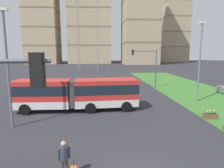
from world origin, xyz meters
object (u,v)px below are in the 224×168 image
object	(u,v)px
flower_planter_2	(210,114)
apartment_tower_eastcentre	(174,26)
apartment_tower_west	(42,11)
traffic_light_far_right	(148,62)
articulated_bus	(77,93)
apartment_tower_centre	(140,13)
streetlight_median	(200,59)
pedestrian_crossing	(64,157)
apartment_tower_westcentre	(89,20)
streetlight_left	(7,64)

from	to	relation	value
flower_planter_2	apartment_tower_eastcentre	xyz separation A→B (m)	(37.82, 105.97, 21.56)
flower_planter_2	apartment_tower_west	xyz separation A→B (m)	(-37.42, 89.19, 25.87)
traffic_light_far_right	apartment_tower_west	xyz separation A→B (m)	(-35.70, 74.71, 22.14)
apartment_tower_eastcentre	flower_planter_2	bearing A→B (deg)	-109.64
apartment_tower_west	apartment_tower_eastcentre	world-z (taller)	apartment_tower_west
articulated_bus	flower_planter_2	size ratio (longest dim) A/B	10.85
apartment_tower_centre	streetlight_median	bearing A→B (deg)	-97.04
pedestrian_crossing	traffic_light_far_right	size ratio (longest dim) A/B	0.29
traffic_light_far_right	apartment_tower_westcentre	world-z (taller)	apartment_tower_westcentre
pedestrian_crossing	traffic_light_far_right	bearing A→B (deg)	66.67
pedestrian_crossing	traffic_light_far_right	world-z (taller)	traffic_light_far_right
articulated_bus	streetlight_median	xyz separation A→B (m)	(13.38, 2.21, 3.23)
traffic_light_far_right	apartment_tower_eastcentre	xyz separation A→B (m)	(39.54, 91.48, 17.83)
flower_planter_2	articulated_bus	bearing A→B (deg)	162.53
streetlight_median	traffic_light_far_right	bearing A→B (deg)	112.69
articulated_bus	apartment_tower_west	bearing A→B (deg)	106.86
streetlight_left	streetlight_median	bearing A→B (deg)	19.80
articulated_bus	pedestrian_crossing	xyz separation A→B (m)	(0.51, -10.56, -0.65)
pedestrian_crossing	streetlight_median	size ratio (longest dim) A/B	0.20
traffic_light_far_right	streetlight_median	xyz separation A→B (m)	(3.62, -8.66, 0.73)
articulated_bus	flower_planter_2	xyz separation A→B (m)	(11.48, -3.61, -1.23)
pedestrian_crossing	articulated_bus	bearing A→B (deg)	92.76
apartment_tower_centre	apartment_tower_eastcentre	size ratio (longest dim) A/B	1.13
apartment_tower_west	apartment_tower_centre	bearing A→B (deg)	-7.86
apartment_tower_westcentre	streetlight_median	bearing A→B (deg)	-79.64
pedestrian_crossing	flower_planter_2	xyz separation A→B (m)	(10.97, 6.95, -0.58)
flower_planter_2	streetlight_median	xyz separation A→B (m)	(1.90, 5.83, 4.46)
traffic_light_far_right	apartment_tower_eastcentre	size ratio (longest dim) A/B	0.14
traffic_light_far_right	apartment_tower_west	size ratio (longest dim) A/B	0.11
streetlight_median	apartment_tower_eastcentre	world-z (taller)	apartment_tower_eastcentre
traffic_light_far_right	flower_planter_2	bearing A→B (deg)	-83.23
flower_planter_2	apartment_tower_west	bearing A→B (deg)	112.76
pedestrian_crossing	streetlight_median	world-z (taller)	streetlight_median
apartment_tower_centre	pedestrian_crossing	bearing A→B (deg)	-104.02
flower_planter_2	apartment_tower_eastcentre	world-z (taller)	apartment_tower_eastcentre
apartment_tower_west	streetlight_left	bearing A→B (deg)	-76.53
articulated_bus	pedestrian_crossing	size ratio (longest dim) A/B	6.86
pedestrian_crossing	traffic_light_far_right	xyz separation A→B (m)	(9.25, 21.44, 3.15)
streetlight_left	apartment_tower_westcentre	world-z (taller)	apartment_tower_westcentre
apartment_tower_centre	streetlight_left	bearing A→B (deg)	-108.18
flower_planter_2	streetlight_median	distance (m)	7.58
traffic_light_far_right	apartment_tower_centre	distance (m)	72.25
apartment_tower_westcentre	pedestrian_crossing	bearing A→B (deg)	-88.48
apartment_tower_west	apartment_tower_centre	world-z (taller)	apartment_tower_west
pedestrian_crossing	apartment_tower_west	xyz separation A→B (m)	(-26.45, 96.14, 25.29)
flower_planter_2	pedestrian_crossing	bearing A→B (deg)	-147.64
streetlight_left	articulated_bus	bearing A→B (deg)	43.39
traffic_light_far_right	streetlight_left	xyz separation A→B (m)	(-14.20, -15.08, 0.61)
apartment_tower_west	apartment_tower_westcentre	distance (m)	24.19
apartment_tower_west	apartment_tower_centre	xyz separation A→B (m)	(48.78, -6.74, -1.42)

